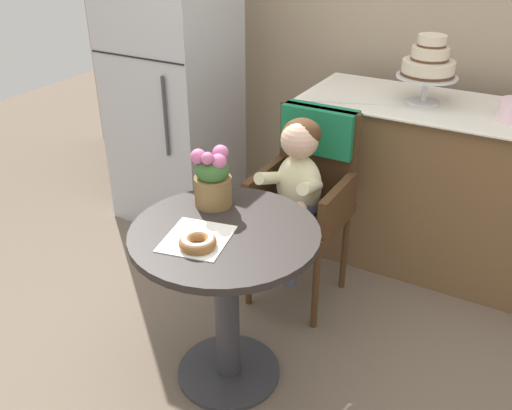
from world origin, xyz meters
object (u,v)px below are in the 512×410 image
at_px(flower_vase, 213,178).
at_px(tiered_cake_stand, 429,64).
at_px(donut_front, 198,242).
at_px(cafe_table, 226,277).
at_px(seated_child, 295,181).
at_px(refrigerator, 173,83).
at_px(wicker_chair, 309,176).

xyz_separation_m(flower_vase, tiered_cake_stand, (0.52, 1.15, 0.26)).
distance_m(donut_front, flower_vase, 0.34).
height_order(cafe_table, seated_child, seated_child).
relative_size(donut_front, tiered_cake_stand, 0.40).
xyz_separation_m(donut_front, refrigerator, (-1.03, 1.25, 0.10)).
bearing_deg(seated_child, flower_vase, -110.80).
relative_size(seated_child, refrigerator, 0.43).
bearing_deg(donut_front, flower_vase, 113.52).
distance_m(wicker_chair, flower_vase, 0.63).
distance_m(cafe_table, flower_vase, 0.39).
bearing_deg(cafe_table, flower_vase, 134.08).
relative_size(cafe_table, wicker_chair, 0.75).
bearing_deg(seated_child, wicker_chair, 90.00).
height_order(wicker_chair, flower_vase, flower_vase).
bearing_deg(flower_vase, refrigerator, 133.60).
distance_m(wicker_chair, refrigerator, 1.14).
bearing_deg(cafe_table, refrigerator, 133.67).
height_order(wicker_chair, seated_child, seated_child).
bearing_deg(flower_vase, wicker_chair, 74.46).
relative_size(cafe_table, seated_child, 0.99).
relative_size(flower_vase, refrigerator, 0.15).
xyz_separation_m(cafe_table, tiered_cake_stand, (0.37, 1.30, 0.59)).
bearing_deg(tiered_cake_stand, donut_front, -105.07).
relative_size(seated_child, flower_vase, 2.95).
bearing_deg(seated_child, refrigerator, 153.94).
xyz_separation_m(wicker_chair, seated_child, (-0.00, -0.16, 0.04)).
relative_size(cafe_table, flower_vase, 2.92).
bearing_deg(tiered_cake_stand, cafe_table, -105.90).
xyz_separation_m(cafe_table, seated_child, (0.01, 0.58, 0.17)).
bearing_deg(refrigerator, donut_front, -50.37).
relative_size(cafe_table, refrigerator, 0.42).
bearing_deg(refrigerator, seated_child, -26.06).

